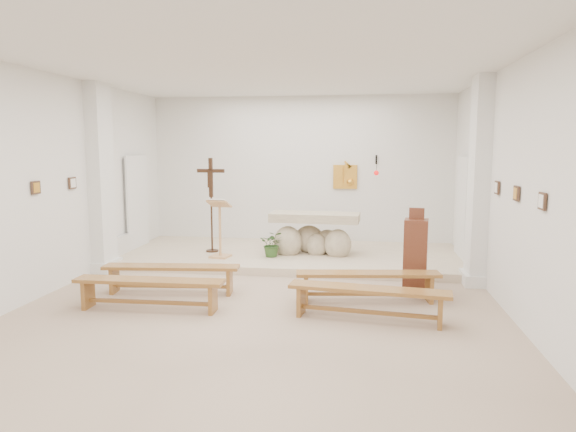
% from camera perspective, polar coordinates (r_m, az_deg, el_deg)
% --- Properties ---
extents(ground, '(7.00, 10.00, 0.00)m').
position_cam_1_polar(ground, '(7.46, -3.36, -10.54)').
color(ground, '#C4A98D').
rests_on(ground, ground).
extents(wall_left, '(0.02, 10.00, 3.50)m').
position_cam_1_polar(wall_left, '(8.53, -27.11, 2.93)').
color(wall_left, white).
rests_on(wall_left, ground).
extents(wall_right, '(0.02, 10.00, 3.50)m').
position_cam_1_polar(wall_right, '(7.26, 24.63, 2.39)').
color(wall_right, white).
rests_on(wall_right, ground).
extents(wall_back, '(7.00, 0.02, 3.50)m').
position_cam_1_polar(wall_back, '(12.03, 1.36, 4.89)').
color(wall_back, white).
rests_on(wall_back, ground).
extents(ceiling, '(7.00, 10.00, 0.02)m').
position_cam_1_polar(ceiling, '(7.19, -3.59, 16.95)').
color(ceiling, silver).
rests_on(ceiling, wall_back).
extents(sanctuary_platform, '(6.98, 3.00, 0.15)m').
position_cam_1_polar(sanctuary_platform, '(10.78, 0.38, -4.41)').
color(sanctuary_platform, beige).
rests_on(sanctuary_platform, ground).
extents(pilaster_left, '(0.26, 0.55, 3.50)m').
position_cam_1_polar(pilaster_left, '(10.17, -20.05, 3.93)').
color(pilaster_left, white).
rests_on(pilaster_left, ground).
extents(pilaster_right, '(0.26, 0.55, 3.50)m').
position_cam_1_polar(pilaster_right, '(9.17, 20.42, 3.56)').
color(pilaster_right, white).
rests_on(pilaster_right, ground).
extents(gold_wall_relief, '(0.55, 0.04, 0.55)m').
position_cam_1_polar(gold_wall_relief, '(11.93, 6.37, 4.34)').
color(gold_wall_relief, gold).
rests_on(gold_wall_relief, wall_back).
extents(sanctuary_lamp, '(0.11, 0.36, 0.44)m').
position_cam_1_polar(sanctuary_lamp, '(11.67, 9.79, 4.99)').
color(sanctuary_lamp, black).
rests_on(sanctuary_lamp, wall_back).
extents(station_frame_left_mid, '(0.03, 0.20, 0.20)m').
position_cam_1_polar(station_frame_left_mid, '(8.69, -26.23, 2.85)').
color(station_frame_left_mid, '#452D1E').
rests_on(station_frame_left_mid, wall_left).
extents(station_frame_left_rear, '(0.03, 0.20, 0.20)m').
position_cam_1_polar(station_frame_left_rear, '(9.53, -22.84, 3.39)').
color(station_frame_left_rear, '#452D1E').
rests_on(station_frame_left_rear, wall_left).
extents(station_frame_right_front, '(0.03, 0.20, 0.20)m').
position_cam_1_polar(station_frame_right_front, '(6.50, 26.41, 1.49)').
color(station_frame_right_front, '#452D1E').
rests_on(station_frame_right_front, wall_right).
extents(station_frame_right_mid, '(0.03, 0.20, 0.20)m').
position_cam_1_polar(station_frame_right_mid, '(7.45, 24.04, 2.31)').
color(station_frame_right_mid, '#452D1E').
rests_on(station_frame_right_mid, wall_right).
extents(station_frame_right_rear, '(0.03, 0.20, 0.20)m').
position_cam_1_polar(station_frame_right_rear, '(8.41, 22.21, 2.94)').
color(station_frame_right_rear, '#452D1E').
rests_on(station_frame_right_rear, wall_right).
extents(radiator_left, '(0.10, 0.85, 0.52)m').
position_cam_1_polar(radiator_left, '(11.00, -18.25, -3.53)').
color(radiator_left, silver).
rests_on(radiator_left, ground).
extents(radiator_right, '(0.10, 0.85, 0.52)m').
position_cam_1_polar(radiator_right, '(10.06, 19.53, -4.60)').
color(radiator_right, silver).
rests_on(radiator_right, ground).
extents(altar, '(1.84, 0.85, 0.93)m').
position_cam_1_polar(altar, '(10.55, 2.87, -2.30)').
color(altar, beige).
rests_on(altar, sanctuary_platform).
extents(lectern, '(0.47, 0.42, 1.19)m').
position_cam_1_polar(lectern, '(10.23, -7.61, -1.36)').
color(lectern, tan).
rests_on(lectern, sanctuary_platform).
extents(crucifix_stand, '(0.59, 0.26, 1.96)m').
position_cam_1_polar(crucifix_stand, '(10.76, -8.54, 1.99)').
color(crucifix_stand, '#342010').
rests_on(crucifix_stand, sanctuary_platform).
extents(potted_plant, '(0.50, 0.44, 0.52)m').
position_cam_1_polar(potted_plant, '(10.26, -1.75, -3.12)').
color(potted_plant, '#2B4F1F').
rests_on(potted_plant, sanctuary_platform).
extents(donation_pedestal, '(0.42, 0.42, 1.37)m').
position_cam_1_polar(donation_pedestal, '(8.53, 13.97, -4.24)').
color(donation_pedestal, brown).
rests_on(donation_pedestal, ground).
extents(bench_left_front, '(2.19, 0.56, 0.46)m').
position_cam_1_polar(bench_left_front, '(8.45, -12.83, -6.13)').
color(bench_left_front, '#8F5E29').
rests_on(bench_left_front, ground).
extents(bench_right_front, '(2.19, 0.62, 0.46)m').
position_cam_1_polar(bench_right_front, '(7.90, 8.85, -6.99)').
color(bench_right_front, '#8F5E29').
rests_on(bench_right_front, ground).
extents(bench_left_second, '(2.17, 0.40, 0.46)m').
position_cam_1_polar(bench_left_second, '(7.67, -15.16, -7.61)').
color(bench_left_second, '#8F5E29').
rests_on(bench_left_second, ground).
extents(bench_right_second, '(2.19, 0.62, 0.46)m').
position_cam_1_polar(bench_right_second, '(7.07, 8.92, -8.76)').
color(bench_right_second, '#8F5E29').
rests_on(bench_right_second, ground).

